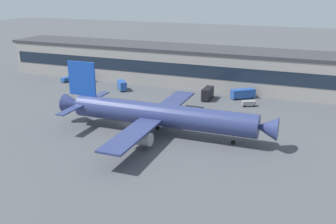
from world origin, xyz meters
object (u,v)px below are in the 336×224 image
object	(u,v)px
catering_truck	(208,93)
stair_truck	(122,85)
fuel_truck	(242,93)
follow_me_car	(249,103)
crew_van	(88,79)
airliner	(159,115)
belt_loader	(68,79)

from	to	relation	value
catering_truck	stair_truck	world-z (taller)	catering_truck
catering_truck	fuel_truck	distance (m)	12.32
follow_me_car	crew_van	distance (m)	67.50
crew_van	stair_truck	bearing A→B (deg)	-16.45
catering_truck	crew_van	size ratio (longest dim) A/B	1.31
follow_me_car	fuel_truck	bearing A→B (deg)	115.28
catering_truck	follow_me_car	xyz separation A→B (m)	(14.84, -2.59, -1.20)
airliner	follow_me_car	size ratio (longest dim) A/B	12.51
catering_truck	follow_me_car	world-z (taller)	catering_truck
airliner	catering_truck	distance (m)	36.31
crew_van	airliner	bearing A→B (deg)	-39.89
catering_truck	fuel_truck	bearing A→B (deg)	27.12
follow_me_car	catering_truck	bearing A→B (deg)	170.08
catering_truck	crew_van	world-z (taller)	catering_truck
airliner	fuel_truck	distance (m)	44.01
belt_loader	stair_truck	bearing A→B (deg)	-8.22
follow_me_car	crew_van	world-z (taller)	crew_van
fuel_truck	crew_van	xyz separation A→B (m)	(-63.16, -0.33, -0.42)
stair_truck	belt_loader	xyz separation A→B (m)	(-27.39, 3.96, -0.83)
airliner	fuel_truck	world-z (taller)	airliner
follow_me_car	fuel_truck	size ratio (longest dim) A/B	0.57
belt_loader	airliner	bearing A→B (deg)	-34.38
stair_truck	crew_van	size ratio (longest dim) A/B	1.10
stair_truck	follow_me_car	size ratio (longest dim) A/B	1.27
follow_me_car	fuel_truck	world-z (taller)	fuel_truck
catering_truck	fuel_truck	world-z (taller)	catering_truck
fuel_truck	belt_loader	bearing A→B (deg)	-178.49
fuel_truck	crew_van	world-z (taller)	fuel_truck
belt_loader	fuel_truck	xyz separation A→B (m)	(71.83, 1.90, 0.73)
airliner	belt_loader	distance (m)	70.58
stair_truck	follow_me_car	xyz separation A→B (m)	(48.31, -2.35, -0.89)
belt_loader	fuel_truck	size ratio (longest dim) A/B	0.80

